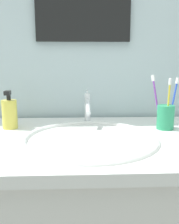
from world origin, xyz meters
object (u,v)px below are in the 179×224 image
(soap_dispenser, at_px, (10,113))
(toothbrush_purple, at_px, (156,98))
(toothbrush_blue, at_px, (174,99))
(toothbrush_cup, at_px, (165,117))
(toothbrush_yellow, at_px, (169,101))
(faucet, at_px, (88,107))

(soap_dispenser, bearing_deg, toothbrush_purple, -1.49)
(toothbrush_blue, relative_size, toothbrush_purple, 0.95)
(toothbrush_cup, distance_m, toothbrush_blue, 0.08)
(toothbrush_cup, height_order, toothbrush_purple, toothbrush_purple)
(soap_dispenser, bearing_deg, toothbrush_yellow, -4.83)
(toothbrush_yellow, relative_size, toothbrush_purple, 0.95)
(toothbrush_cup, bearing_deg, toothbrush_yellow, -80.16)
(faucet, xyz_separation_m, toothbrush_cup, (0.30, -0.10, -0.03))
(toothbrush_cup, xyz_separation_m, toothbrush_yellow, (0.00, -0.02, 0.07))
(faucet, bearing_deg, toothbrush_blue, -12.85)
(toothbrush_blue, bearing_deg, toothbrush_cup, -149.69)
(faucet, distance_m, toothbrush_blue, 0.35)
(faucet, relative_size, toothbrush_yellow, 0.81)
(toothbrush_cup, xyz_separation_m, soap_dispenser, (-0.62, 0.04, 0.01))
(faucet, bearing_deg, toothbrush_purple, -15.91)
(toothbrush_purple, bearing_deg, faucet, 164.09)
(faucet, distance_m, soap_dispenser, 0.32)
(toothbrush_cup, relative_size, toothbrush_purple, 0.46)
(faucet, height_order, toothbrush_yellow, toothbrush_yellow)
(faucet, height_order, soap_dispenser, soap_dispenser)
(toothbrush_purple, height_order, soap_dispenser, toothbrush_purple)
(toothbrush_purple, relative_size, soap_dispenser, 1.36)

